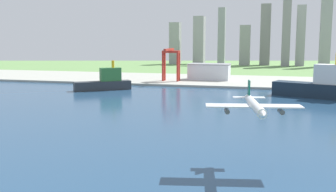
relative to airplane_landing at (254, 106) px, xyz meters
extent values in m
plane|color=#65904F|center=(-32.89, 157.16, -27.67)|extent=(2400.00, 2400.00, 0.00)
cube|color=navy|center=(-32.89, 97.16, -27.59)|extent=(840.00, 360.00, 0.15)
cube|color=#A4A59A|center=(-32.89, 347.16, -26.42)|extent=(840.00, 140.00, 2.50)
cylinder|color=silver|center=(0.01, -0.07, 0.13)|extent=(10.95, 37.89, 3.64)
cone|color=silver|center=(3.98, -20.09, 0.13)|extent=(4.17, 4.60, 3.46)
cube|color=silver|center=(-0.35, 1.79, -0.42)|extent=(39.65, 15.72, 0.50)
cube|color=#0C5947|center=(-3.30, 16.66, 4.13)|extent=(1.38, 4.56, 8.74)
cube|color=silver|center=(-3.30, 16.66, 0.86)|extent=(14.50, 6.80, 0.36)
cylinder|color=#4C4F54|center=(10.51, 2.79, -2.42)|extent=(3.00, 5.59, 2.00)
cylinder|color=#4C4F54|center=(-10.78, -1.44, -2.42)|extent=(3.00, 5.59, 2.00)
cube|color=#192838|center=(46.55, 227.12, -20.80)|extent=(82.44, 45.62, 13.44)
cube|color=silver|center=(57.76, 222.93, -5.18)|extent=(32.76, 24.66, 17.79)
cube|color=#2D3338|center=(-168.78, 227.05, -22.74)|extent=(55.25, 45.67, 9.56)
cube|color=#337238|center=(-161.84, 232.24, -10.93)|extent=(23.40, 21.13, 14.07)
cylinder|color=yellow|center=(-159.45, 234.04, -0.07)|extent=(2.93, 2.93, 7.65)
cube|color=#B72D23|center=(-125.72, 310.86, -7.81)|extent=(2.20, 2.20, 34.72)
cube|color=#B72D23|center=(-107.16, 310.86, -7.81)|extent=(2.20, 2.20, 34.72)
cube|color=#B72D23|center=(-125.72, 318.86, -7.81)|extent=(2.20, 2.20, 34.72)
cube|color=#B72D23|center=(-107.16, 318.86, -7.81)|extent=(2.20, 2.20, 34.72)
cube|color=#B72D23|center=(-116.44, 314.86, 10.96)|extent=(20.95, 10.00, 2.80)
cube|color=#B72D23|center=(-116.44, 304.86, 13.76)|extent=(2.60, 40.03, 2.60)
cube|color=silver|center=(-73.51, 344.17, -15.58)|extent=(51.31, 28.43, 19.18)
cube|color=gray|center=(-73.51, 344.17, -5.39)|extent=(52.33, 29.00, 1.20)
cube|color=#939495|center=(-203.26, 684.79, 16.97)|extent=(22.10, 23.24, 89.28)
cube|color=#9B99A0|center=(-153.72, 702.20, 23.68)|extent=(22.70, 26.88, 102.71)
cube|color=#90959A|center=(-104.92, 701.08, 32.29)|extent=(14.74, 16.21, 119.92)
cube|color=gray|center=(-53.61, 675.42, 13.38)|extent=(20.98, 14.57, 82.10)
cube|color=gray|center=(-13.81, 695.69, 34.84)|extent=(20.39, 22.62, 125.01)
cube|color=gray|center=(26.80, 674.44, 37.19)|extent=(15.87, 27.96, 129.71)
cube|color=#A09FA5|center=(55.24, 688.76, 32.78)|extent=(16.80, 20.15, 120.90)
cube|color=#92939B|center=(99.90, 672.70, 38.43)|extent=(20.19, 15.22, 132.20)
camera|label=1|loc=(7.40, -161.93, 26.65)|focal=42.70mm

